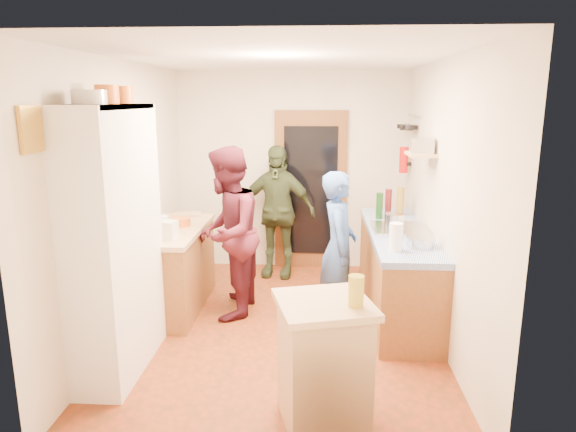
# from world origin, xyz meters

# --- Properties ---
(floor) EXTENTS (3.00, 4.00, 0.02)m
(floor) POSITION_xyz_m (0.00, 0.00, -0.01)
(floor) COLOR maroon
(floor) RESTS_ON ground
(ceiling) EXTENTS (3.00, 4.00, 0.02)m
(ceiling) POSITION_xyz_m (0.00, 0.00, 2.61)
(ceiling) COLOR silver
(ceiling) RESTS_ON ground
(wall_back) EXTENTS (3.00, 0.02, 2.60)m
(wall_back) POSITION_xyz_m (0.00, 2.01, 1.30)
(wall_back) COLOR beige
(wall_back) RESTS_ON ground
(wall_front) EXTENTS (3.00, 0.02, 2.60)m
(wall_front) POSITION_xyz_m (0.00, -2.01, 1.30)
(wall_front) COLOR beige
(wall_front) RESTS_ON ground
(wall_left) EXTENTS (0.02, 4.00, 2.60)m
(wall_left) POSITION_xyz_m (-1.51, 0.00, 1.30)
(wall_left) COLOR beige
(wall_left) RESTS_ON ground
(wall_right) EXTENTS (0.02, 4.00, 2.60)m
(wall_right) POSITION_xyz_m (1.51, 0.00, 1.30)
(wall_right) COLOR beige
(wall_right) RESTS_ON ground
(door_frame) EXTENTS (0.95, 0.06, 2.10)m
(door_frame) POSITION_xyz_m (0.25, 1.97, 1.05)
(door_frame) COLOR brown
(door_frame) RESTS_ON ground
(door_glass) EXTENTS (0.70, 0.02, 1.70)m
(door_glass) POSITION_xyz_m (0.25, 1.94, 1.05)
(door_glass) COLOR black
(door_glass) RESTS_ON door_frame
(hutch_body) EXTENTS (0.40, 1.20, 2.20)m
(hutch_body) POSITION_xyz_m (-1.30, -0.80, 1.10)
(hutch_body) COLOR white
(hutch_body) RESTS_ON ground
(hutch_top_shelf) EXTENTS (0.40, 1.14, 0.04)m
(hutch_top_shelf) POSITION_xyz_m (-1.30, -0.80, 2.18)
(hutch_top_shelf) COLOR white
(hutch_top_shelf) RESTS_ON hutch_body
(plate_stack) EXTENTS (0.25, 0.25, 0.10)m
(plate_stack) POSITION_xyz_m (-1.30, -1.07, 2.25)
(plate_stack) COLOR white
(plate_stack) RESTS_ON hutch_top_shelf
(orange_pot_a) EXTENTS (0.18, 0.18, 0.15)m
(orange_pot_a) POSITION_xyz_m (-1.30, -0.75, 2.27)
(orange_pot_a) COLOR orange
(orange_pot_a) RESTS_ON hutch_top_shelf
(orange_pot_b) EXTENTS (0.16, 0.16, 0.15)m
(orange_pot_b) POSITION_xyz_m (-1.30, -0.40, 2.27)
(orange_pot_b) COLOR orange
(orange_pot_b) RESTS_ON hutch_top_shelf
(left_counter_base) EXTENTS (0.60, 1.40, 0.85)m
(left_counter_base) POSITION_xyz_m (-1.20, 0.45, 0.42)
(left_counter_base) COLOR brown
(left_counter_base) RESTS_ON ground
(left_counter_top) EXTENTS (0.64, 1.44, 0.05)m
(left_counter_top) POSITION_xyz_m (-1.20, 0.45, 0.88)
(left_counter_top) COLOR tan
(left_counter_top) RESTS_ON left_counter_base
(toaster) EXTENTS (0.26, 0.19, 0.18)m
(toaster) POSITION_xyz_m (-1.15, 0.04, 0.99)
(toaster) COLOR white
(toaster) RESTS_ON left_counter_top
(kettle) EXTENTS (0.17, 0.17, 0.17)m
(kettle) POSITION_xyz_m (-1.25, 0.25, 0.99)
(kettle) COLOR white
(kettle) RESTS_ON left_counter_top
(orange_bowl) EXTENTS (0.22, 0.22, 0.09)m
(orange_bowl) POSITION_xyz_m (-1.12, 0.55, 0.94)
(orange_bowl) COLOR orange
(orange_bowl) RESTS_ON left_counter_top
(chopping_board) EXTENTS (0.34, 0.28, 0.02)m
(chopping_board) POSITION_xyz_m (-1.18, 1.06, 0.91)
(chopping_board) COLOR tan
(chopping_board) RESTS_ON left_counter_top
(right_counter_base) EXTENTS (0.60, 2.20, 0.84)m
(right_counter_base) POSITION_xyz_m (1.20, 0.50, 0.42)
(right_counter_base) COLOR brown
(right_counter_base) RESTS_ON ground
(right_counter_top) EXTENTS (0.62, 2.22, 0.06)m
(right_counter_top) POSITION_xyz_m (1.20, 0.50, 0.87)
(right_counter_top) COLOR blue
(right_counter_top) RESTS_ON right_counter_base
(hob) EXTENTS (0.55, 0.58, 0.04)m
(hob) POSITION_xyz_m (1.20, 0.48, 0.92)
(hob) COLOR silver
(hob) RESTS_ON right_counter_top
(pot_on_hob) EXTENTS (0.20, 0.20, 0.13)m
(pot_on_hob) POSITION_xyz_m (1.15, 0.52, 1.01)
(pot_on_hob) COLOR silver
(pot_on_hob) RESTS_ON hob
(bottle_a) EXTENTS (0.09, 0.09, 0.30)m
(bottle_a) POSITION_xyz_m (1.05, 1.03, 1.05)
(bottle_a) COLOR #143F14
(bottle_a) RESTS_ON right_counter_top
(bottle_b) EXTENTS (0.08, 0.08, 0.31)m
(bottle_b) POSITION_xyz_m (1.18, 1.25, 1.05)
(bottle_b) COLOR #591419
(bottle_b) RESTS_ON right_counter_top
(bottle_c) EXTENTS (0.11, 0.11, 0.34)m
(bottle_c) POSITION_xyz_m (1.31, 1.19, 1.07)
(bottle_c) COLOR olive
(bottle_c) RESTS_ON right_counter_top
(paper_towel) EXTENTS (0.15, 0.15, 0.26)m
(paper_towel) POSITION_xyz_m (1.05, -0.27, 1.03)
(paper_towel) COLOR white
(paper_towel) RESTS_ON right_counter_top
(mixing_bowl) EXTENTS (0.25, 0.25, 0.10)m
(mixing_bowl) POSITION_xyz_m (1.30, -0.11, 0.95)
(mixing_bowl) COLOR silver
(mixing_bowl) RESTS_ON right_counter_top
(island_base) EXTENTS (0.67, 0.67, 0.86)m
(island_base) POSITION_xyz_m (0.40, -1.50, 0.43)
(island_base) COLOR tan
(island_base) RESTS_ON ground
(island_top) EXTENTS (0.76, 0.76, 0.05)m
(island_top) POSITION_xyz_m (0.40, -1.50, 0.89)
(island_top) COLOR tan
(island_top) RESTS_ON island_base
(cutting_board) EXTENTS (0.41, 0.36, 0.02)m
(cutting_board) POSITION_xyz_m (0.34, -1.47, 0.90)
(cutting_board) COLOR white
(cutting_board) RESTS_ON island_top
(oil_jar) EXTENTS (0.13, 0.13, 0.21)m
(oil_jar) POSITION_xyz_m (0.61, -1.57, 1.01)
(oil_jar) COLOR #AD9E2D
(oil_jar) RESTS_ON island_top
(pan_rail) EXTENTS (0.02, 0.65, 0.02)m
(pan_rail) POSITION_xyz_m (1.46, 1.52, 2.05)
(pan_rail) COLOR silver
(pan_rail) RESTS_ON wall_right
(pan_hang_a) EXTENTS (0.18, 0.18, 0.05)m
(pan_hang_a) POSITION_xyz_m (1.40, 1.35, 1.92)
(pan_hang_a) COLOR black
(pan_hang_a) RESTS_ON pan_rail
(pan_hang_b) EXTENTS (0.16, 0.16, 0.05)m
(pan_hang_b) POSITION_xyz_m (1.40, 1.55, 1.90)
(pan_hang_b) COLOR black
(pan_hang_b) RESTS_ON pan_rail
(pan_hang_c) EXTENTS (0.17, 0.17, 0.05)m
(pan_hang_c) POSITION_xyz_m (1.40, 1.75, 1.91)
(pan_hang_c) COLOR black
(pan_hang_c) RESTS_ON pan_rail
(wall_shelf) EXTENTS (0.26, 0.42, 0.03)m
(wall_shelf) POSITION_xyz_m (1.37, 0.45, 1.70)
(wall_shelf) COLOR tan
(wall_shelf) RESTS_ON wall_right
(radio) EXTENTS (0.25, 0.32, 0.15)m
(radio) POSITION_xyz_m (1.37, 0.45, 1.79)
(radio) COLOR silver
(radio) RESTS_ON wall_shelf
(ext_bracket) EXTENTS (0.06, 0.10, 0.04)m
(ext_bracket) POSITION_xyz_m (1.47, 1.70, 1.45)
(ext_bracket) COLOR black
(ext_bracket) RESTS_ON wall_right
(fire_extinguisher) EXTENTS (0.11, 0.11, 0.32)m
(fire_extinguisher) POSITION_xyz_m (1.41, 1.70, 1.50)
(fire_extinguisher) COLOR red
(fire_extinguisher) RESTS_ON wall_right
(picture_frame) EXTENTS (0.03, 0.25, 0.30)m
(picture_frame) POSITION_xyz_m (-1.48, -1.55, 2.05)
(picture_frame) COLOR gold
(picture_frame) RESTS_ON wall_left
(person_hob) EXTENTS (0.38, 0.57, 1.54)m
(person_hob) POSITION_xyz_m (0.59, 0.27, 0.77)
(person_hob) COLOR #375BA6
(person_hob) RESTS_ON ground
(person_left) EXTENTS (0.72, 0.90, 1.78)m
(person_left) POSITION_xyz_m (-0.55, 0.36, 0.89)
(person_left) COLOR #471521
(person_left) RESTS_ON ground
(person_back) EXTENTS (1.04, 0.56, 1.69)m
(person_back) POSITION_xyz_m (-0.16, 1.59, 0.84)
(person_back) COLOR #2F3A21
(person_back) RESTS_ON ground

